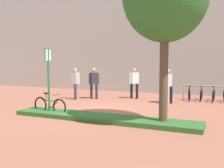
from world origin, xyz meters
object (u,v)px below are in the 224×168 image
(parking_sign_post, at_px, (48,71))
(person_shirt_blue, at_px, (134,81))
(person_suited_dark, at_px, (94,81))
(bike_at_sign, at_px, (50,105))
(person_shirt_white, at_px, (168,84))
(bike_rack_cluster, at_px, (220,95))
(bollard_steel, at_px, (168,95))
(person_casual_tan, at_px, (75,82))

(parking_sign_post, relative_size, person_shirt_blue, 1.53)
(person_suited_dark, bearing_deg, bike_at_sign, -85.44)
(person_shirt_white, distance_m, person_shirt_blue, 2.25)
(person_shirt_white, bearing_deg, bike_rack_cluster, 34.06)
(bollard_steel, height_order, person_casual_tan, person_casual_tan)
(bike_at_sign, xyz_separation_m, person_casual_tan, (-1.23, 3.91, 0.63))
(bollard_steel, bearing_deg, person_casual_tan, -177.34)
(parking_sign_post, height_order, bollard_steel, parking_sign_post)
(person_shirt_blue, bearing_deg, parking_sign_post, -106.50)
(parking_sign_post, xyz_separation_m, person_shirt_blue, (1.64, 5.55, -0.73))
(bike_rack_cluster, relative_size, person_shirt_white, 2.19)
(person_casual_tan, bearing_deg, person_shirt_white, 7.54)
(person_shirt_white, height_order, person_shirt_blue, same)
(person_suited_dark, height_order, person_shirt_blue, same)
(person_casual_tan, bearing_deg, person_suited_dark, 32.38)
(parking_sign_post, distance_m, bollard_steel, 5.84)
(bike_rack_cluster, bearing_deg, person_shirt_white, -145.94)
(bollard_steel, bearing_deg, bike_at_sign, -132.93)
(person_shirt_white, bearing_deg, person_casual_tan, -172.46)
(parking_sign_post, xyz_separation_m, bike_at_sign, (-0.05, 0.10, -1.37))
(parking_sign_post, relative_size, bollard_steel, 2.93)
(bike_rack_cluster, xyz_separation_m, person_suited_dark, (-6.51, -1.72, 0.64))
(parking_sign_post, xyz_separation_m, bike_rack_cluster, (6.11, 6.28, -1.37))
(person_suited_dark, bearing_deg, person_shirt_blue, 25.69)
(bollard_steel, distance_m, person_shirt_blue, 2.58)
(person_suited_dark, relative_size, person_shirt_blue, 1.00)
(person_shirt_white, bearing_deg, person_suited_dark, -178.50)
(bollard_steel, distance_m, person_suited_dark, 4.25)
(person_casual_tan, bearing_deg, bollard_steel, 2.66)
(bike_at_sign, xyz_separation_m, person_shirt_white, (3.77, 4.57, 0.63))
(person_suited_dark, distance_m, person_casual_tan, 1.03)
(parking_sign_post, bearing_deg, bollard_steel, 48.14)
(bike_at_sign, height_order, person_shirt_blue, person_shirt_blue)
(parking_sign_post, bearing_deg, bike_at_sign, 116.93)
(bike_at_sign, bearing_deg, bollard_steel, 47.07)
(bike_rack_cluster, bearing_deg, person_shirt_blue, -170.61)
(bike_at_sign, distance_m, person_casual_tan, 4.14)
(bike_rack_cluster, distance_m, person_shirt_white, 2.95)
(bike_rack_cluster, relative_size, person_shirt_blue, 2.19)
(person_suited_dark, relative_size, person_casual_tan, 1.00)
(bike_at_sign, distance_m, person_shirt_blue, 5.74)
(bollard_steel, bearing_deg, person_shirt_white, 101.46)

